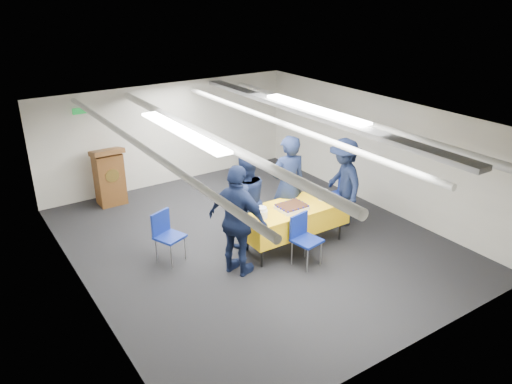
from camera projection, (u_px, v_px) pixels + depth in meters
ground at (254, 240)px, 9.11m from camera, size 7.00×7.00×0.00m
room_shell at (245, 139)px, 8.75m from camera, size 6.00×7.00×2.30m
serving_table at (293, 217)px, 8.71m from camera, size 1.96×0.83×0.77m
sheet_cake at (292, 207)px, 8.51m from camera, size 0.50×0.39×0.09m
plate_stack_left at (261, 213)px, 8.20m from camera, size 0.20×0.20×0.18m
plate_stack_right at (323, 195)px, 8.88m from camera, size 0.20×0.20×0.18m
podium at (109, 176)px, 10.38m from camera, size 0.62×0.53×1.25m
chair_near at (303, 234)px, 8.18m from camera, size 0.49×0.49×0.87m
chair_right at (341, 191)px, 9.86m from camera, size 0.42×0.42×0.87m
chair_left at (166, 231)px, 8.29m from camera, size 0.55×0.55×0.87m
sailor_a at (288, 186)px, 9.01m from camera, size 0.76×0.57×1.90m
sailor_b at (245, 201)px, 8.61m from camera, size 0.92×0.77×1.71m
sailor_c at (238, 221)px, 7.76m from camera, size 0.85×1.17×1.84m
sailor_d at (344, 182)px, 9.43m from camera, size 0.96×1.25×1.71m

